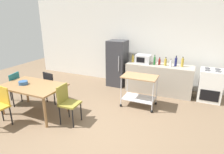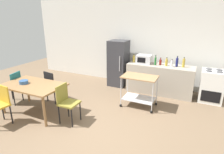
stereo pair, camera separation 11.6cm
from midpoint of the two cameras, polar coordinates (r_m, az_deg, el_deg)
The scene contains 20 objects.
ground_plane at distance 4.35m, azimuth -6.44°, elevation -14.87°, with size 12.00×12.00×0.00m, color brown.
back_wall at distance 6.65m, azimuth 7.27°, elevation 10.26°, with size 8.40×0.12×2.90m, color silver.
kitchen_counter at distance 6.11m, azimuth 13.32°, elevation -0.50°, with size 2.00×0.64×0.90m, color #A89E8E.
dining_table at distance 5.01m, azimuth -23.26°, elevation -3.11°, with size 1.50×0.90×0.75m.
chair_teal at distance 5.84m, azimuth -28.35°, elevation -2.47°, with size 0.48×0.48×0.89m.
chair_black at distance 5.52m, azimuth -18.06°, elevation -2.23°, with size 0.47×0.47×0.89m.
chair_mustard at distance 4.86m, azimuth -31.32°, elevation -7.00°, with size 0.44×0.44×0.89m.
chair_olive at distance 4.41m, azimuth -14.02°, elevation -7.12°, with size 0.41×0.41×0.89m.
stove_oven at distance 6.06m, azimuth 26.89°, elevation -2.20°, with size 0.60×0.61×0.92m.
refrigerator at distance 6.51m, azimuth 1.08°, elevation 4.15°, with size 0.60×0.63×1.55m.
kitchen_cart at distance 5.06m, azimuth 7.56°, elevation -2.68°, with size 0.91×0.57×0.85m.
bottle_sesame_oil at distance 6.17m, azimuth 5.73°, elevation 5.45°, with size 0.08×0.08×0.26m.
microwave at distance 6.09m, azimuth 8.80°, elevation 5.41°, with size 0.46×0.35×0.26m.
bottle_sparkling_water at distance 5.92m, azimuth 12.10°, elevation 4.79°, with size 0.06×0.06×0.31m.
bottle_soda at distance 6.00m, azimuth 13.53°, elevation 4.49°, with size 0.07×0.07×0.22m.
bottle_wine at distance 5.92m, azimuth 15.23°, elevation 4.35°, with size 0.08×0.08×0.25m.
bottle_soy_sauce at distance 5.85m, azimuth 16.68°, elevation 3.94°, with size 0.06×0.06×0.23m.
bottle_olive_oil at distance 5.94m, azimuth 18.11°, elevation 4.38°, with size 0.07×0.07×0.31m.
bottle_vinegar at distance 5.92m, azimuth 19.89°, elevation 4.11°, with size 0.08×0.08×0.29m.
fruit_bowl at distance 5.11m, azimuth -25.74°, elevation -1.58°, with size 0.21×0.21×0.08m, color #33598C.
Camera 1 is at (1.84, -3.13, 2.38)m, focal length 30.42 mm.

